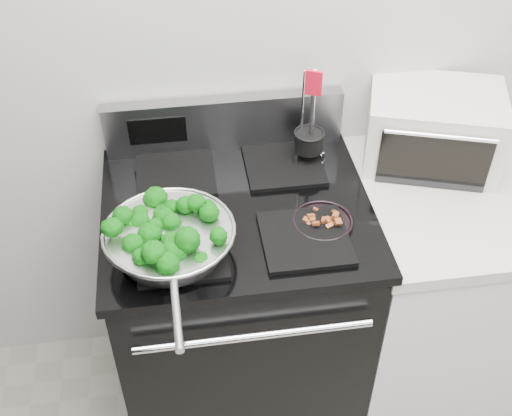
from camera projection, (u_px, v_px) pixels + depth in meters
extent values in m
cube|color=beige|center=(320.00, 21.00, 1.90)|extent=(4.00, 0.02, 2.70)
cube|color=black|center=(240.00, 314.00, 2.20)|extent=(0.76, 0.66, 0.92)
cube|color=black|center=(237.00, 210.00, 1.89)|extent=(0.79, 0.69, 0.03)
cube|color=#99999E|center=(224.00, 123.00, 2.05)|extent=(0.76, 0.05, 0.18)
cube|color=black|center=(182.00, 251.00, 1.73)|extent=(0.24, 0.24, 0.01)
cube|color=black|center=(305.00, 238.00, 1.77)|extent=(0.24, 0.24, 0.01)
cube|color=black|center=(176.00, 174.00, 1.98)|extent=(0.24, 0.24, 0.01)
cube|color=black|center=(283.00, 164.00, 2.02)|extent=(0.24, 0.24, 0.01)
cube|color=white|center=(429.00, 295.00, 2.29)|extent=(0.60, 0.66, 0.88)
cube|color=beige|center=(456.00, 197.00, 1.99)|extent=(0.62, 0.68, 0.04)
torus|color=silver|center=(169.00, 231.00, 1.68)|extent=(0.35, 0.35, 0.01)
cylinder|color=silver|center=(177.00, 314.00, 1.48)|extent=(0.02, 0.21, 0.02)
cylinder|color=black|center=(322.00, 222.00, 1.82)|extent=(0.17, 0.17, 0.01)
cylinder|color=black|center=(309.00, 141.00, 2.00)|extent=(0.09, 0.09, 0.06)
cylinder|color=black|center=(310.00, 121.00, 1.95)|extent=(0.02, 0.02, 0.20)
cube|color=red|center=(313.00, 80.00, 1.86)|extent=(0.05, 0.03, 0.08)
cube|color=beige|center=(433.00, 127.00, 2.04)|extent=(0.49, 0.42, 0.24)
cube|color=black|center=(451.00, 159.00, 1.92)|extent=(0.32, 0.11, 0.17)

